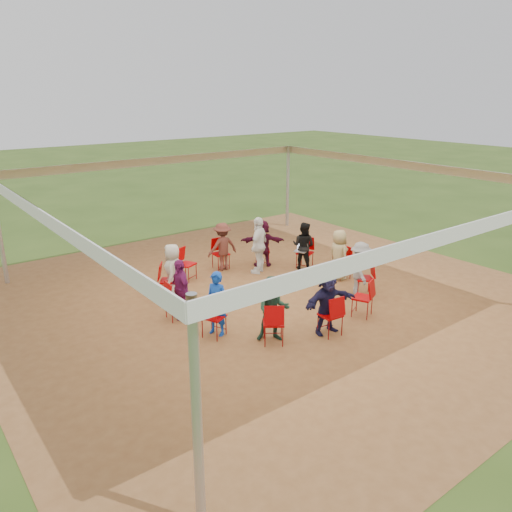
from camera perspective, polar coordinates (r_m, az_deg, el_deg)
ground at (r=12.67m, az=1.24°, el=-4.63°), size 80.00×80.00×0.00m
dirt_patch at (r=12.67m, az=1.24°, el=-4.60°), size 13.00×13.00×0.00m
tent at (r=11.94m, az=1.32°, el=5.91°), size 10.33×10.33×3.00m
chair_0 at (r=14.61m, az=5.61°, el=0.34°), size 0.57×0.56×0.90m
chair_1 at (r=14.81m, az=0.74°, el=0.68°), size 0.60×0.60×0.90m
chair_2 at (r=14.49m, az=-4.05°, el=0.24°), size 0.46×0.48×0.90m
chair_3 at (r=13.71m, az=-7.93°, el=-0.97°), size 0.56×0.57×0.90m
chair_4 at (r=12.61m, az=-9.96°, el=-2.82°), size 0.60×0.60×0.90m
chair_5 at (r=11.44m, az=-9.13°, el=-5.03°), size 0.48×0.46×0.90m
chair_6 at (r=10.54m, az=-4.83°, el=-6.95°), size 0.57×0.56×0.90m
chair_7 at (r=10.25m, az=2.00°, el=-7.65°), size 0.60×0.60×0.90m
chair_8 at (r=10.70m, az=8.50°, el=-6.71°), size 0.46×0.48×0.90m
chair_9 at (r=11.68m, az=12.08°, el=-4.70°), size 0.56×0.57×0.90m
chair_10 at (r=12.87m, az=12.23°, el=-2.53°), size 0.60×0.60×0.90m
chair_11 at (r=13.92m, az=9.74°, el=-0.77°), size 0.48×0.46×0.90m
person_seated_0 at (r=14.42m, az=5.45°, el=1.17°), size 0.64×0.78×1.40m
person_seated_1 at (r=14.62m, az=0.76°, el=1.49°), size 1.33×1.15×1.40m
person_seated_2 at (r=14.32m, az=-3.85°, el=1.08°), size 0.94×0.53×1.40m
person_seated_3 at (r=12.50m, az=-9.48°, el=-1.73°), size 0.71×0.78×1.40m
person_seated_4 at (r=11.38m, az=-8.64°, el=-3.74°), size 0.50×0.85×1.40m
person_seated_5 at (r=10.53m, az=-4.51°, el=-5.46°), size 0.51×0.60×1.40m
person_seated_6 at (r=10.25m, az=1.97°, el=-6.08°), size 0.78×0.71×1.40m
person_seated_7 at (r=10.68m, az=8.14°, el=-5.25°), size 1.34×0.61×1.40m
person_seated_8 at (r=12.75m, az=11.79°, el=-1.48°), size 0.89×0.99×1.40m
person_seated_9 at (r=13.76m, az=9.42°, el=0.14°), size 0.45×0.72×1.40m
standing_person at (r=14.04m, az=0.34°, el=1.26°), size 1.07×0.91×1.63m
cable_coil at (r=13.02m, az=1.90°, el=-3.87°), size 0.45×0.45×0.03m
laptop at (r=14.30m, az=5.20°, el=0.85°), size 0.40×0.43×0.24m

